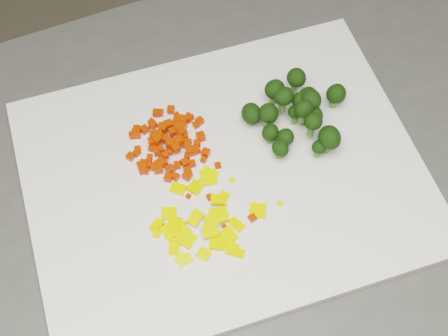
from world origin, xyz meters
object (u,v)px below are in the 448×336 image
counter_block (202,321)px  cutting_board (224,175)px  carrot_pile (168,139)px  pepper_pile (208,215)px  broccoli_pile (300,111)px

counter_block → cutting_board: (0.06, 0.02, 0.46)m
counter_block → carrot_pile: bearing=79.4°
pepper_pile → broccoli_pile: bearing=21.6°
broccoli_pile → carrot_pile: bearing=162.9°
counter_block → pepper_pile: (0.01, -0.02, 0.47)m
carrot_pile → pepper_pile: (-0.00, -0.11, -0.01)m
counter_block → broccoli_pile: (0.17, 0.04, 0.49)m
cutting_board → carrot_pile: 0.08m
pepper_pile → broccoli_pile: (0.16, 0.06, 0.02)m
pepper_pile → cutting_board: bearing=45.3°
counter_block → broccoli_pile: bearing=13.3°
carrot_pile → broccoli_pile: bearing=-17.1°
carrot_pile → broccoli_pile: broccoli_pile is taller
cutting_board → broccoli_pile: 0.12m
cutting_board → pepper_pile: size_ratio=3.88×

